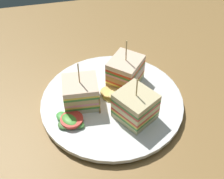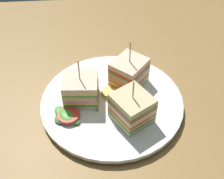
% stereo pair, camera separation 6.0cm
% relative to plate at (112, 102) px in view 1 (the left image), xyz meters
% --- Properties ---
extents(ground_plane, '(1.20, 0.90, 0.02)m').
position_rel_plate_xyz_m(ground_plane, '(0.00, 0.00, -0.02)').
color(ground_plane, olive).
extents(plate, '(0.29, 0.29, 0.02)m').
position_rel_plate_xyz_m(plate, '(0.00, 0.00, 0.00)').
color(plate, white).
rests_on(plate, ground_plane).
extents(sandwich_wedge_0, '(0.07, 0.06, 0.10)m').
position_rel_plate_xyz_m(sandwich_wedge_0, '(-0.06, 0.01, 0.03)').
color(sandwich_wedge_0, beige).
rests_on(sandwich_wedge_0, plate).
extents(sandwich_wedge_1, '(0.09, 0.09, 0.10)m').
position_rel_plate_xyz_m(sandwich_wedge_1, '(0.03, -0.05, 0.04)').
color(sandwich_wedge_1, beige).
rests_on(sandwich_wedge_1, plate).
extents(sandwich_wedge_2, '(0.09, 0.09, 0.11)m').
position_rel_plate_xyz_m(sandwich_wedge_2, '(0.04, 0.05, 0.04)').
color(sandwich_wedge_2, beige).
rests_on(sandwich_wedge_2, plate).
extents(chip_pile, '(0.06, 0.07, 0.02)m').
position_rel_plate_xyz_m(chip_pile, '(0.01, 0.01, 0.01)').
color(chip_pile, '#E7D875').
rests_on(chip_pile, plate).
extents(salad_garnish, '(0.06, 0.06, 0.01)m').
position_rel_plate_xyz_m(salad_garnish, '(-0.09, -0.04, 0.01)').
color(salad_garnish, green).
rests_on(salad_garnish, plate).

